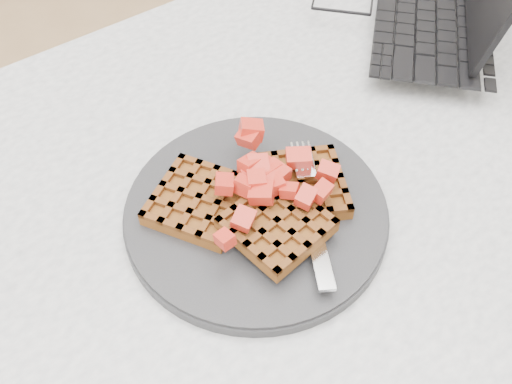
% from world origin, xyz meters
% --- Properties ---
extents(table, '(1.20, 0.80, 0.75)m').
position_xyz_m(table, '(0.00, 0.00, 0.64)').
color(table, silver).
rests_on(table, ground).
extents(plate, '(0.27, 0.27, 0.02)m').
position_xyz_m(plate, '(-0.04, 0.00, 0.76)').
color(plate, '#242426').
rests_on(plate, table).
extents(waffles, '(0.22, 0.18, 0.03)m').
position_xyz_m(waffles, '(-0.04, 0.00, 0.78)').
color(waffles, brown).
rests_on(waffles, plate).
extents(strawberry_pile, '(0.15, 0.15, 0.02)m').
position_xyz_m(strawberry_pile, '(-0.04, 0.00, 0.80)').
color(strawberry_pile, '#A5130A').
rests_on(strawberry_pile, waffles).
extents(fork, '(0.11, 0.17, 0.02)m').
position_xyz_m(fork, '(-0.01, -0.03, 0.77)').
color(fork, silver).
rests_on(fork, plate).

